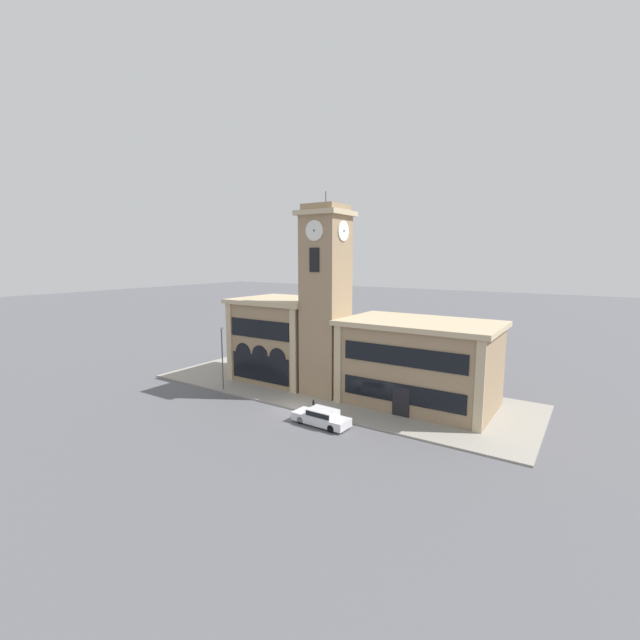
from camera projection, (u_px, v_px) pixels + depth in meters
The scene contains 8 objects.
ground_plane at pixel (292, 410), 38.02m from camera, with size 300.00×300.00×0.00m, color #56565B.
sidewalk_kerb at pixel (332, 390), 43.61m from camera, with size 38.76×13.54×0.15m.
clock_tower at pixel (326, 302), 41.18m from camera, with size 4.46×4.46×19.53m.
town_hall_left_wing at pixel (284, 339), 47.31m from camera, with size 10.05×8.68×9.00m.
town_hall_right_wing at pixel (419, 363), 38.89m from camera, with size 13.90×8.68×7.80m.
parked_car_near at pixel (322, 417), 34.45m from camera, with size 4.90×1.90×1.35m.
street_lamp at pixel (222, 349), 42.83m from camera, with size 0.36×0.36×6.50m.
bollard at pixel (313, 406), 37.14m from camera, with size 0.18×0.18×1.06m.
Camera 1 is at (22.11, -29.10, 13.41)m, focal length 24.00 mm.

